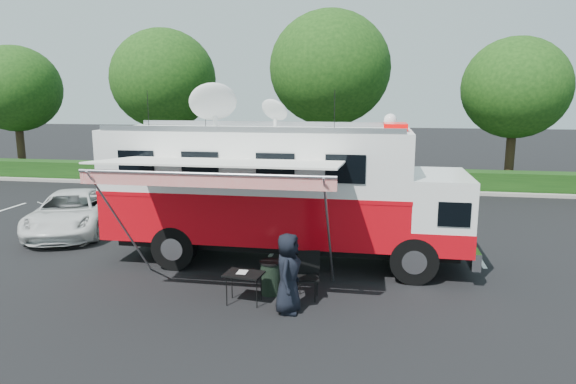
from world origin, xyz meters
name	(u,v)px	position (x,y,z in m)	size (l,w,h in m)	color
ground_plane	(285,261)	(0.00, 0.00, 0.00)	(120.00, 120.00, 0.00)	black
back_border	(352,87)	(1.14, 12.90, 5.00)	(60.00, 6.14, 8.87)	#9E998E
stall_lines	(286,232)	(-0.50, 3.00, 0.00)	(24.12, 5.50, 0.01)	silver
command_truck	(282,190)	(-0.09, 0.00, 2.05)	(9.96, 2.74, 4.79)	black
awning	(219,166)	(-0.98, -2.84, 3.08)	(5.44, 2.80, 3.28)	white
white_suv	(73,232)	(-7.76, 1.80, 0.00)	(2.30, 4.99, 1.39)	silver
person	(288,312)	(0.68, -3.43, 0.00)	(0.87, 0.56, 1.77)	black
folding_table	(244,275)	(-0.39, -3.12, 0.67)	(0.91, 0.70, 0.72)	black
folding_chair	(308,270)	(0.99, -2.48, 0.64)	(0.60, 0.63, 1.08)	black
trash_bin	(271,277)	(0.10, -2.46, 0.40)	(0.53, 0.53, 0.80)	black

